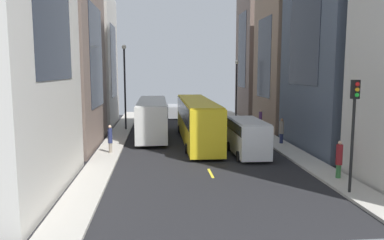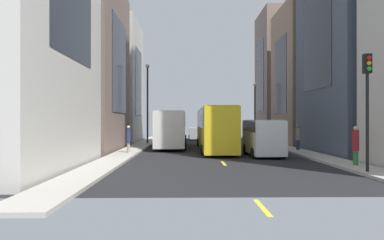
# 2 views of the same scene
# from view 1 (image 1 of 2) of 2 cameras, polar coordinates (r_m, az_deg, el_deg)

# --- Properties ---
(ground_plane) EXTENTS (39.33, 39.33, 0.00)m
(ground_plane) POSITION_cam_1_polar(r_m,az_deg,el_deg) (32.54, 0.24, -3.16)
(ground_plane) COLOR black
(sidewalk_west) EXTENTS (1.83, 44.00, 0.15)m
(sidewalk_west) POSITION_cam_1_polar(r_m,az_deg,el_deg) (32.58, -11.67, -3.17)
(sidewalk_west) COLOR #B2ADA3
(sidewalk_west) RESTS_ON ground
(sidewalk_east) EXTENTS (1.83, 44.00, 0.15)m
(sidewalk_east) POSITION_cam_1_polar(r_m,az_deg,el_deg) (33.84, 11.70, -2.77)
(sidewalk_east) COLOR #B2ADA3
(sidewalk_east) RESTS_ON ground
(lane_stripe_1) EXTENTS (0.16, 2.00, 0.01)m
(lane_stripe_1) POSITION_cam_1_polar(r_m,az_deg,el_deg) (22.38, 2.87, -8.14)
(lane_stripe_1) COLOR yellow
(lane_stripe_1) RESTS_ON ground
(lane_stripe_2) EXTENTS (0.16, 2.00, 0.01)m
(lane_stripe_2) POSITION_cam_1_polar(r_m,az_deg,el_deg) (32.54, 0.24, -3.14)
(lane_stripe_2) COLOR yellow
(lane_stripe_2) RESTS_ON ground
(lane_stripe_3) EXTENTS (0.16, 2.00, 0.01)m
(lane_stripe_3) POSITION_cam_1_polar(r_m,az_deg,el_deg) (42.86, -1.11, -0.54)
(lane_stripe_3) COLOR yellow
(lane_stripe_3) RESTS_ON ground
(lane_stripe_4) EXTENTS (0.16, 2.00, 0.01)m
(lane_stripe_4) POSITION_cam_1_polar(r_m,az_deg,el_deg) (53.25, -1.94, 1.05)
(lane_stripe_4) COLOR yellow
(lane_stripe_4) RESTS_ON ground
(building_west_1) EXTENTS (9.88, 10.57, 14.24)m
(building_west_1) POSITION_cam_1_polar(r_m,az_deg,el_deg) (31.81, -23.28, 8.88)
(building_west_1) COLOR #7A665B
(building_west_1) RESTS_ON ground
(building_west_2) EXTENTS (7.01, 8.93, 14.13)m
(building_west_2) POSITION_cam_1_polar(r_m,az_deg,el_deg) (42.90, -16.57, 8.61)
(building_west_2) COLOR beige
(building_west_2) RESTS_ON ground
(building_east_1) EXTENTS (8.26, 10.27, 22.10)m
(building_east_1) POSITION_cam_1_polar(r_m,az_deg,el_deg) (31.73, 24.06, 15.98)
(building_east_1) COLOR #4C5666
(building_east_1) RESTS_ON ground
(building_east_2) EXTENTS (6.70, 8.54, 14.69)m
(building_east_2) POSITION_cam_1_polar(r_m,az_deg,el_deg) (40.50, 15.54, 9.12)
(building_east_2) COLOR #937760
(building_east_2) RESTS_ON ground
(building_east_3) EXTENTS (8.90, 7.84, 17.28)m
(building_east_3) POSITION_cam_1_polar(r_m,az_deg,el_deg) (50.49, 12.62, 10.33)
(building_east_3) COLOR #7A665B
(building_east_3) RESTS_ON ground
(city_bus_white) EXTENTS (2.80, 12.08, 3.35)m
(city_bus_white) POSITION_cam_1_polar(r_m,az_deg,el_deg) (34.69, -6.11, 0.83)
(city_bus_white) COLOR silver
(city_bus_white) RESTS_ON ground
(streetcar_yellow) EXTENTS (2.70, 14.81, 3.59)m
(streetcar_yellow) POSITION_cam_1_polar(r_m,az_deg,el_deg) (31.75, 0.73, 0.46)
(streetcar_yellow) COLOR yellow
(streetcar_yellow) RESTS_ON ground
(delivery_van_white) EXTENTS (2.25, 5.38, 2.58)m
(delivery_van_white) POSITION_cam_1_polar(r_m,az_deg,el_deg) (26.86, 8.52, -2.26)
(delivery_van_white) COLOR white
(delivery_van_white) RESTS_ON ground
(car_silver_0) EXTENTS (2.03, 4.28, 1.63)m
(car_silver_0) POSITION_cam_1_polar(r_m,az_deg,el_deg) (47.86, -2.64, 1.46)
(car_silver_0) COLOR #B7BABF
(car_silver_0) RESTS_ON ground
(car_silver_1) EXTENTS (2.03, 4.66, 1.52)m
(car_silver_1) POSITION_cam_1_polar(r_m,az_deg,el_deg) (45.77, -5.67, 1.07)
(car_silver_1) COLOR #B7BABF
(car_silver_1) RESTS_ON ground
(pedestrian_crossing_mid) EXTENTS (0.38, 0.38, 2.05)m
(pedestrian_crossing_mid) POSITION_cam_1_polar(r_m,az_deg,el_deg) (31.29, 13.53, -1.51)
(pedestrian_crossing_mid) COLOR navy
(pedestrian_crossing_mid) RESTS_ON ground
(pedestrian_waiting_curb) EXTENTS (0.36, 0.36, 2.08)m
(pedestrian_waiting_curb) POSITION_cam_1_polar(r_m,az_deg,el_deg) (22.20, 21.56, -5.50)
(pedestrian_waiting_curb) COLOR #336B38
(pedestrian_waiting_curb) RESTS_ON ground
(pedestrian_crossing_near) EXTENTS (0.32, 0.32, 2.02)m
(pedestrian_crossing_near) POSITION_cam_1_polar(r_m,az_deg,el_deg) (27.58, -12.40, -2.70)
(pedestrian_crossing_near) COLOR gray
(pedestrian_crossing_near) RESTS_ON ground
(pedestrian_walking_far) EXTENTS (0.32, 0.32, 2.05)m
(pedestrian_walking_far) POSITION_cam_1_polar(r_m,az_deg,el_deg) (37.68, 10.42, 0.11)
(pedestrian_walking_far) COLOR #593372
(pedestrian_walking_far) RESTS_ON ground
(traffic_light_near_corner) EXTENTS (0.32, 0.44, 5.48)m
(traffic_light_near_corner) POSITION_cam_1_polar(r_m,az_deg,el_deg) (19.36, 23.53, 0.78)
(traffic_light_near_corner) COLOR black
(traffic_light_near_corner) RESTS_ON ground
(streetlamp_near) EXTENTS (0.44, 0.44, 7.08)m
(streetlamp_near) POSITION_cam_1_polar(r_m,az_deg,el_deg) (45.05, 6.80, 5.53)
(streetlamp_near) COLOR black
(streetlamp_near) RESTS_ON ground
(streetlamp_far) EXTENTS (0.44, 0.44, 8.44)m
(streetlamp_far) POSITION_cam_1_polar(r_m,az_deg,el_deg) (38.05, -10.25, 6.17)
(streetlamp_far) COLOR black
(streetlamp_far) RESTS_ON ground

